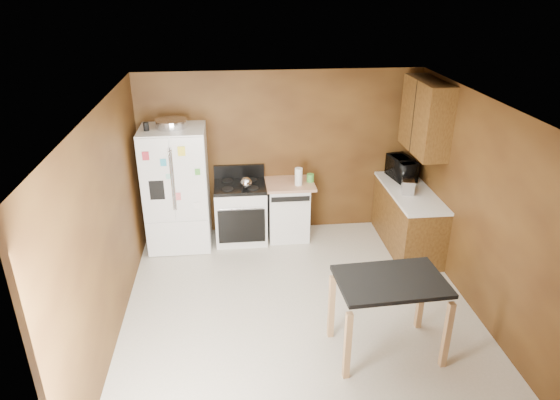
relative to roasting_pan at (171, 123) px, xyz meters
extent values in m
plane|color=beige|center=(1.55, -1.92, -1.85)|extent=(4.50, 4.50, 0.00)
plane|color=white|center=(1.55, -1.92, 0.65)|extent=(4.50, 4.50, 0.00)
plane|color=brown|center=(1.55, 0.33, -0.60)|extent=(4.20, 0.00, 4.20)
plane|color=brown|center=(1.55, -4.17, -0.60)|extent=(4.20, 0.00, 4.20)
plane|color=brown|center=(-0.55, -1.92, -0.60)|extent=(0.00, 4.50, 4.50)
plane|color=brown|center=(3.65, -1.92, -0.60)|extent=(0.00, 4.50, 4.50)
cylinder|color=silver|center=(0.00, 0.00, 0.00)|extent=(0.44, 0.44, 0.11)
cylinder|color=black|center=(-0.32, -0.14, 0.00)|extent=(0.08, 0.08, 0.11)
sphere|color=silver|center=(1.00, -0.14, -0.87)|extent=(0.17, 0.17, 0.17)
cylinder|color=white|center=(1.78, -0.06, -0.83)|extent=(0.14, 0.14, 0.26)
cylinder|color=green|center=(1.97, 0.04, -0.91)|extent=(0.13, 0.13, 0.12)
cube|color=silver|center=(3.28, -0.52, -0.86)|extent=(0.23, 0.30, 0.20)
imported|color=black|center=(3.36, 0.02, -0.81)|extent=(0.45, 0.59, 0.29)
cube|color=white|center=(0.00, -0.04, -0.95)|extent=(0.90, 0.75, 1.80)
cube|color=white|center=(-0.22, -0.43, -0.67)|extent=(0.43, 0.02, 1.20)
cube|color=white|center=(0.23, -0.43, -0.67)|extent=(0.43, 0.02, 1.20)
cube|color=white|center=(0.00, -0.43, -1.57)|extent=(0.88, 0.02, 0.54)
cube|color=black|center=(-0.22, -0.44, -0.80)|extent=(0.20, 0.01, 0.28)
cylinder|color=silver|center=(-0.01, -0.46, -0.65)|extent=(0.02, 0.02, 0.90)
cylinder|color=silver|center=(0.02, -0.46, -0.65)|extent=(0.02, 0.02, 0.90)
cube|color=#BA2B3C|center=(-0.32, -0.46, -0.30)|extent=(0.09, 0.00, 0.12)
cube|color=#2EA1C7|center=(-0.10, -0.46, -0.40)|extent=(0.08, 0.00, 0.10)
cube|color=yellow|center=(0.15, -0.46, -0.25)|extent=(0.10, 0.00, 0.13)
cube|color=green|center=(0.34, -0.46, -0.55)|extent=(0.07, 0.00, 0.09)
cube|color=#EC6970|center=(0.05, -0.46, -0.90)|extent=(0.08, 0.00, 0.11)
cube|color=white|center=(0.30, -0.46, -1.05)|extent=(0.09, 0.00, 0.10)
cube|color=#8BD1C7|center=(-0.05, -0.46, -0.60)|extent=(0.07, 0.00, 0.07)
cube|color=white|center=(0.91, 0.01, -1.43)|extent=(0.76, 0.65, 0.85)
cube|color=black|center=(0.91, 0.01, -0.98)|extent=(0.76, 0.65, 0.05)
cube|color=black|center=(0.91, 0.30, -0.85)|extent=(0.76, 0.06, 0.20)
cube|color=black|center=(0.91, -0.33, -1.47)|extent=(0.68, 0.02, 0.52)
cylinder|color=silver|center=(0.91, -0.34, -1.18)|extent=(0.62, 0.02, 0.02)
cylinder|color=black|center=(0.73, 0.17, -0.95)|extent=(0.17, 0.17, 0.02)
cylinder|color=black|center=(1.09, 0.17, -0.95)|extent=(0.17, 0.17, 0.02)
cylinder|color=black|center=(0.73, -0.15, -0.95)|extent=(0.17, 0.17, 0.02)
cylinder|color=black|center=(1.09, -0.15, -0.95)|extent=(0.17, 0.17, 0.02)
cube|color=white|center=(1.63, 0.03, -1.43)|extent=(0.60, 0.60, 0.85)
cube|color=black|center=(1.63, -0.28, -1.09)|extent=(0.56, 0.02, 0.07)
cube|color=tan|center=(1.63, 0.03, -0.98)|extent=(0.78, 0.62, 0.04)
cube|color=brown|center=(3.35, -0.47, -1.42)|extent=(0.60, 1.55, 0.86)
cube|color=white|center=(3.35, -0.47, -0.97)|extent=(0.63, 1.58, 0.04)
cube|color=brown|center=(3.48, -0.37, 0.10)|extent=(0.35, 1.05, 1.00)
cube|color=black|center=(3.30, -0.37, 0.10)|extent=(0.01, 0.01, 1.00)
cube|color=black|center=(2.37, -2.68, -0.97)|extent=(1.13, 0.79, 0.05)
cube|color=tan|center=(1.83, -2.39, -1.46)|extent=(0.07, 0.07, 0.78)
cube|color=tan|center=(2.87, -2.33, -1.46)|extent=(0.07, 0.07, 0.78)
cube|color=tan|center=(1.87, -3.02, -1.46)|extent=(0.07, 0.07, 0.78)
cube|color=tan|center=(2.91, -2.97, -1.46)|extent=(0.07, 0.07, 0.78)
camera|label=1|loc=(0.81, -6.81, 1.87)|focal=32.00mm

